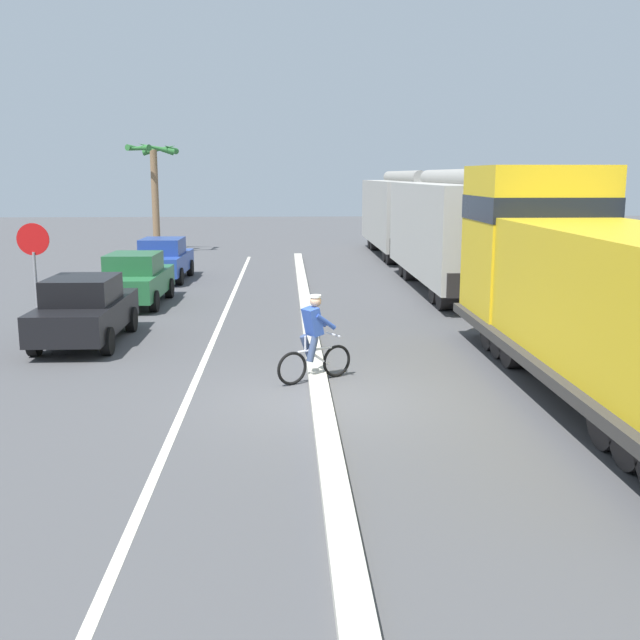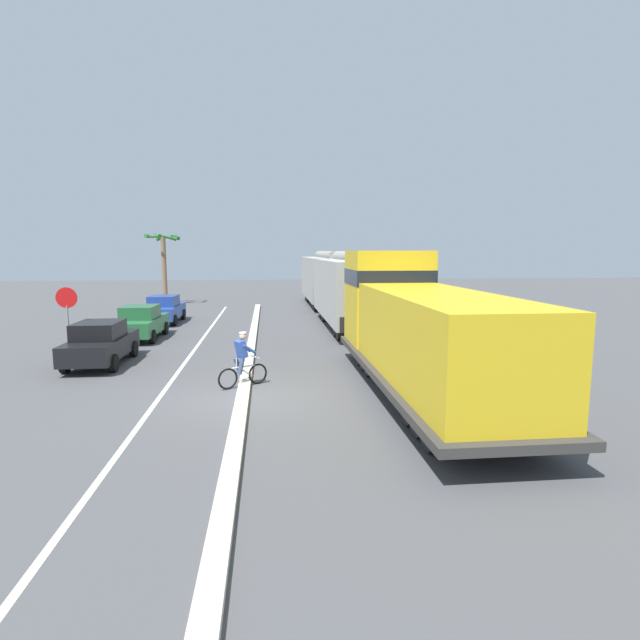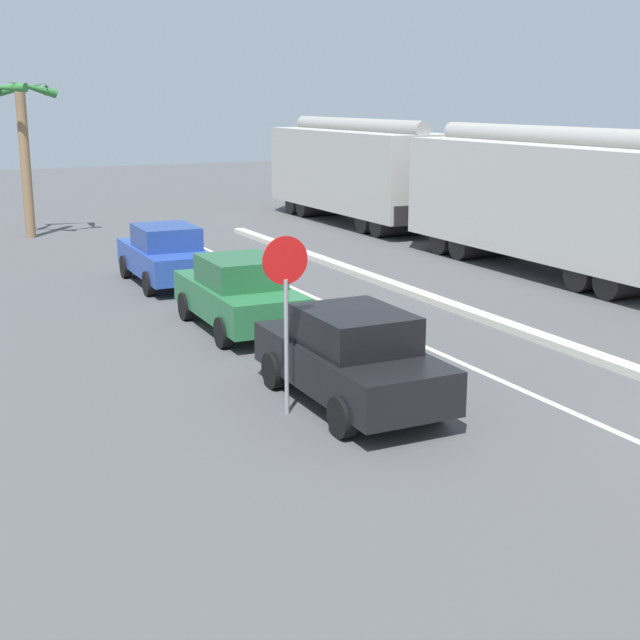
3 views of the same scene
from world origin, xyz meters
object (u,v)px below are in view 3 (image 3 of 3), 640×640
Objects in this scene: hopper_car_middle at (356,172)px; parked_car_green at (239,293)px; hopper_car_lead at (547,200)px; parked_car_blue at (166,255)px; stop_sign at (286,291)px; parked_car_black at (351,357)px; palm_tree_near at (22,121)px.

hopper_car_middle is 17.53m from parked_car_green.
parked_car_blue is (-10.47, 3.08, -1.26)m from hopper_car_lead.
stop_sign reaches higher than parked_car_green.
parked_car_green is at bearing 88.48° from parked_car_black.
stop_sign is (-1.27, -5.37, 1.21)m from parked_car_green.
parked_car_green is at bearing -167.08° from hopper_car_lead.
hopper_car_middle reaches higher than stop_sign.
hopper_car_middle is 22.18m from parked_car_black.
hopper_car_middle is at bearing 61.35° from parked_car_black.
stop_sign is (-1.27, -10.85, 1.21)m from parked_car_blue.
palm_tree_near is (-12.47, 13.43, 2.09)m from hopper_car_lead.
parked_car_green is at bearing -126.80° from hopper_car_middle.
stop_sign is at bearing -103.34° from parked_car_green.
hopper_car_middle reaches higher than parked_car_green.
hopper_car_lead reaches higher than parked_car_blue.
parked_car_blue is (-10.47, -8.52, -1.26)m from hopper_car_middle.
palm_tree_near is at bearing 171.64° from hopper_car_middle.
parked_car_black is at bearing -3.43° from stop_sign.
parked_car_black is 5.44m from parked_car_green.
hopper_car_lead is at bearing -47.13° from palm_tree_near.
hopper_car_lead is 10.82m from parked_car_green.
parked_car_green is at bearing 76.66° from stop_sign.
parked_car_blue is 1.47× the size of stop_sign.
palm_tree_near is at bearing 100.90° from parked_car_blue.
hopper_car_middle is (0.00, 11.60, 0.00)m from hopper_car_lead.
palm_tree_near reaches higher than parked_car_black.
hopper_car_lead reaches higher than stop_sign.
hopper_car_lead reaches higher than parked_car_green.
hopper_car_middle is 12.77m from palm_tree_near.
parked_car_black is 10.92m from parked_car_blue.
parked_car_green is (-10.47, -14.00, -1.26)m from hopper_car_middle.
parked_car_blue is (0.14, 10.92, 0.00)m from parked_car_black.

